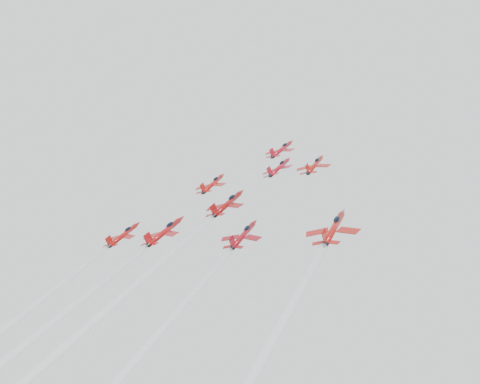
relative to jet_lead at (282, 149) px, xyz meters
The scene contains 5 objects.
jet_lead is the anchor object (origin of this frame).
jet_row2_left 23.04m from the jet_lead, 124.59° to the right, with size 9.38×11.77×8.28m.
jet_row2_center 15.37m from the jet_lead, 63.90° to the right, with size 9.00×11.29×7.94m.
jet_row2_right 22.68m from the jet_lead, 38.89° to the right, with size 8.82×11.07×7.78m.
jet_center 83.36m from the jet_lead, 89.01° to the right, with size 10.22×93.06×63.00m.
Camera 1 is at (68.07, -101.04, 144.96)m, focal length 40.00 mm.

